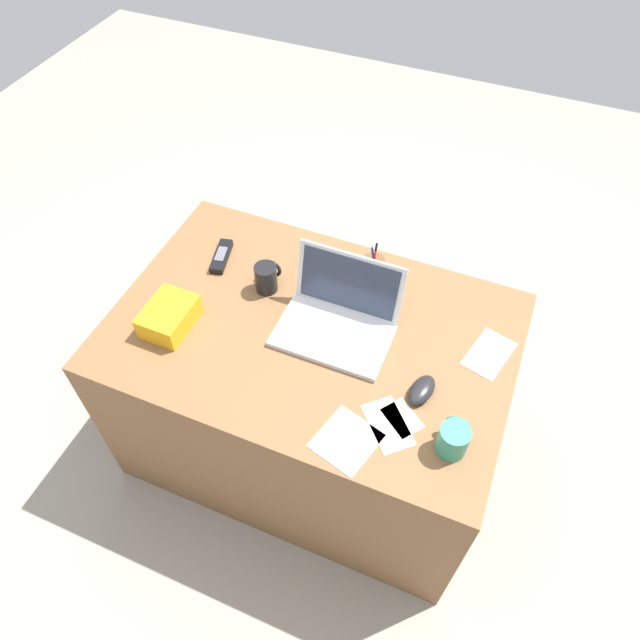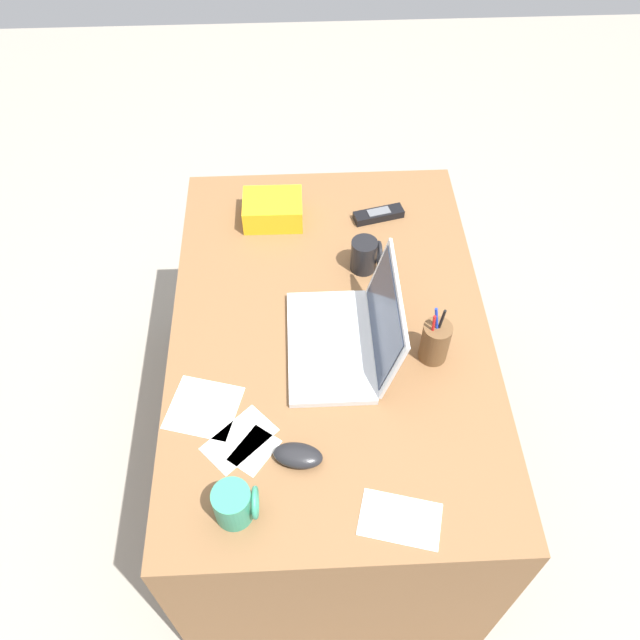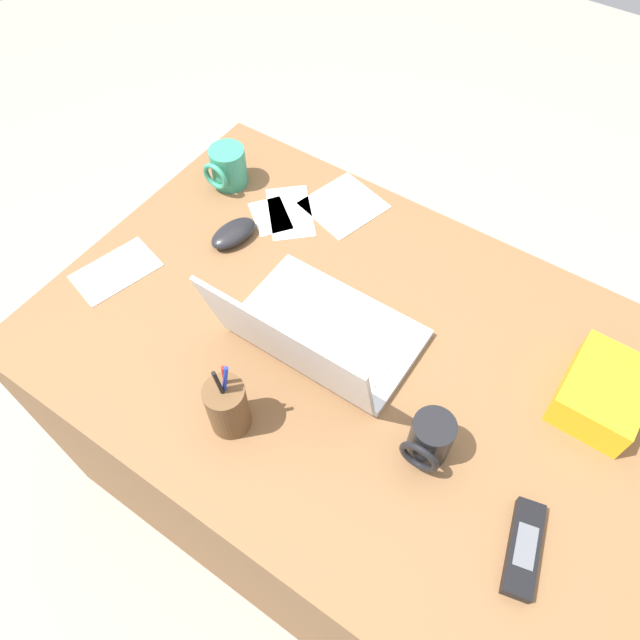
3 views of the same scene
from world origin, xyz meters
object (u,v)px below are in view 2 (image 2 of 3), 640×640
object	(u,v)px
computer_mouse	(298,456)
pen_holder	(435,342)
coffee_mug_tall	(235,504)
snack_bag	(273,210)
cordless_phone	(379,215)
coffee_mug_white	(365,255)
laptop	(347,336)

from	to	relation	value
computer_mouse	pen_holder	bearing A→B (deg)	140.07
coffee_mug_tall	pen_holder	xyz separation A→B (m)	(-0.39, 0.48, 0.01)
computer_mouse	snack_bag	bearing A→B (deg)	-164.11
coffee_mug_tall	cordless_phone	size ratio (longest dim) A/B	0.60
coffee_mug_tall	snack_bag	xyz separation A→B (m)	(-0.91, 0.08, -0.01)
coffee_mug_white	pen_holder	world-z (taller)	pen_holder
laptop	coffee_mug_tall	distance (m)	0.50
coffee_mug_white	snack_bag	world-z (taller)	coffee_mug_white
laptop	coffee_mug_tall	size ratio (longest dim) A/B	3.70
cordless_phone	snack_bag	world-z (taller)	snack_bag
laptop	snack_bag	distance (m)	0.52
coffee_mug_tall	cordless_phone	distance (m)	0.98
laptop	coffee_mug_tall	world-z (taller)	laptop
computer_mouse	snack_bag	world-z (taller)	snack_bag
cordless_phone	pen_holder	size ratio (longest dim) A/B	0.86
laptop	snack_bag	xyz separation A→B (m)	(-0.48, -0.18, -0.01)
pen_holder	computer_mouse	bearing A→B (deg)	-51.93
computer_mouse	cordless_phone	size ratio (longest dim) A/B	0.72
coffee_mug_white	cordless_phone	xyz separation A→B (m)	(-0.20, 0.06, -0.04)
laptop	snack_bag	bearing A→B (deg)	-159.06
pen_holder	coffee_mug_white	bearing A→B (deg)	-155.41
laptop	coffee_mug_white	xyz separation A→B (m)	(-0.27, 0.07, 0.01)
computer_mouse	cordless_phone	world-z (taller)	computer_mouse
coffee_mug_white	coffee_mug_tall	xyz separation A→B (m)	(0.70, -0.33, -0.00)
laptop	cordless_phone	size ratio (longest dim) A/B	2.23
computer_mouse	coffee_mug_tall	bearing A→B (deg)	-36.05
snack_bag	computer_mouse	bearing A→B (deg)	3.89
cordless_phone	laptop	bearing A→B (deg)	-15.19
snack_bag	laptop	bearing A→B (deg)	20.94
laptop	coffee_mug_white	distance (m)	0.28
computer_mouse	coffee_mug_tall	xyz separation A→B (m)	(0.12, -0.13, 0.03)
coffee_mug_tall	snack_bag	world-z (taller)	coffee_mug_tall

